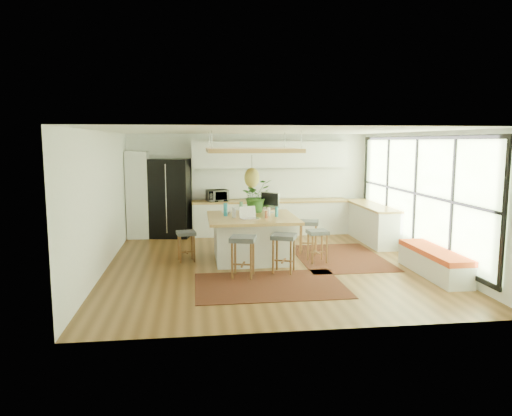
{
  "coord_description": "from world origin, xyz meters",
  "views": [
    {
      "loc": [
        -1.48,
        -9.44,
        2.5
      ],
      "look_at": [
        -0.2,
        0.5,
        1.1
      ],
      "focal_mm": 33.53,
      "sensor_mm": 36.0,
      "label": 1
    }
  ],
  "objects": [
    {
      "name": "rug_near",
      "position": [
        -0.21,
        -1.45,
        0.01
      ],
      "size": [
        2.6,
        1.8,
        0.01
      ],
      "primitive_type": "cube",
      "color": "black",
      "rests_on": "floor"
    },
    {
      "name": "wall_right",
      "position": [
        3.25,
        0.0,
        1.35
      ],
      "size": [
        0.0,
        7.0,
        7.0
      ],
      "primitive_type": "plane",
      "rotation": [
        1.57,
        0.0,
        -1.57
      ],
      "color": "silver",
      "rests_on": "ground"
    },
    {
      "name": "laptop",
      "position": [
        -0.38,
        0.12,
        1.05
      ],
      "size": [
        0.44,
        0.46,
        0.27
      ],
      "primitive_type": null,
      "rotation": [
        0.0,
        0.0,
        0.27
      ],
      "color": "#A5A5AA",
      "rests_on": "island"
    },
    {
      "name": "monitor",
      "position": [
        0.16,
        0.93,
        1.19
      ],
      "size": [
        0.48,
        0.48,
        0.46
      ],
      "primitive_type": null,
      "rotation": [
        0.0,
        0.0,
        -0.78
      ],
      "color": "#A5A5AA",
      "rests_on": "island"
    },
    {
      "name": "backsplash",
      "position": [
        0.55,
        3.48,
        1.35
      ],
      "size": [
        4.2,
        0.02,
        0.8
      ],
      "primitive_type": "cube",
      "color": "white",
      "rests_on": "wall_back"
    },
    {
      "name": "stool_right_back",
      "position": [
        1.03,
        0.85,
        0.35
      ],
      "size": [
        0.55,
        0.55,
        0.74
      ],
      "primitive_type": null,
      "rotation": [
        0.0,
        0.0,
        1.28
      ],
      "color": "#424549",
      "rests_on": "floor"
    },
    {
      "name": "wall_left",
      "position": [
        -3.25,
        0.0,
        1.35
      ],
      "size": [
        0.0,
        7.0,
        7.0
      ],
      "primitive_type": "plane",
      "rotation": [
        1.57,
        0.0,
        1.57
      ],
      "color": "silver",
      "rests_on": "ground"
    },
    {
      "name": "ceiling_panel",
      "position": [
        -0.3,
        0.4,
        2.05
      ],
      "size": [
        1.86,
        1.86,
        0.8
      ],
      "primitive_type": null,
      "color": "olive",
      "rests_on": "ceiling"
    },
    {
      "name": "island_plant",
      "position": [
        -0.13,
        1.07,
        1.21
      ],
      "size": [
        0.95,
        0.97,
        0.57
      ],
      "primitive_type": "imported",
      "rotation": [
        0.0,
        0.0,
        0.6
      ],
      "color": "#1E4C19",
      "rests_on": "island"
    },
    {
      "name": "fridge",
      "position": [
        -2.14,
        3.2,
        0.93
      ],
      "size": [
        1.14,
        0.96,
        2.05
      ],
      "primitive_type": null,
      "rotation": [
        0.0,
        0.0,
        -0.17
      ],
      "color": "black",
      "rests_on": "floor"
    },
    {
      "name": "island_bottle_5",
      "position": [
        0.21,
        0.37,
        1.03
      ],
      "size": [
        0.07,
        0.07,
        0.19
      ],
      "primitive_type": "cylinder",
      "color": "teal",
      "rests_on": "island"
    },
    {
      "name": "window_bench",
      "position": [
        2.95,
        -1.2,
        0.25
      ],
      "size": [
        0.52,
        2.0,
        0.5
      ],
      "primitive_type": null,
      "color": "silver",
      "rests_on": "floor"
    },
    {
      "name": "right_counter_base",
      "position": [
        2.93,
        2.0,
        0.44
      ],
      "size": [
        0.6,
        2.5,
        0.88
      ],
      "primitive_type": "cube",
      "color": "silver",
      "rests_on": "floor"
    },
    {
      "name": "range",
      "position": [
        0.3,
        3.18,
        0.5
      ],
      "size": [
        0.76,
        0.62,
        1.0
      ],
      "primitive_type": null,
      "color": "#A5A5AA",
      "rests_on": "floor"
    },
    {
      "name": "island",
      "position": [
        -0.29,
        0.47,
        0.47
      ],
      "size": [
        1.85,
        1.85,
        0.93
      ],
      "primitive_type": null,
      "color": "olive",
      "rests_on": "floor"
    },
    {
      "name": "window_wall",
      "position": [
        3.22,
        0.0,
        1.4
      ],
      "size": [
        0.1,
        6.2,
        2.6
      ],
      "primitive_type": null,
      "color": "black",
      "rests_on": "wall_right"
    },
    {
      "name": "island_bottle_0",
      "position": [
        -0.84,
        0.57,
        1.03
      ],
      "size": [
        0.07,
        0.07,
        0.19
      ],
      "primitive_type": "cylinder",
      "color": "teal",
      "rests_on": "island"
    },
    {
      "name": "wall_back",
      "position": [
        0.0,
        3.5,
        1.35
      ],
      "size": [
        6.5,
        0.0,
        6.5
      ],
      "primitive_type": "plane",
      "rotation": [
        1.57,
        0.0,
        0.0
      ],
      "color": "silver",
      "rests_on": "ground"
    },
    {
      "name": "microwave",
      "position": [
        -0.89,
        3.15,
        1.11
      ],
      "size": [
        0.61,
        0.42,
        0.37
      ],
      "primitive_type": "imported",
      "rotation": [
        0.0,
        0.0,
        0.23
      ],
      "color": "#A5A5AA",
      "rests_on": "back_counter_top"
    },
    {
      "name": "floor",
      "position": [
        0.0,
        0.0,
        0.0
      ],
      "size": [
        7.0,
        7.0,
        0.0
      ],
      "primitive_type": "plane",
      "color": "#563718",
      "rests_on": "ground"
    },
    {
      "name": "back_counter_base",
      "position": [
        0.55,
        3.18,
        0.44
      ],
      "size": [
        4.2,
        0.6,
        0.88
      ],
      "primitive_type": "cube",
      "color": "silver",
      "rests_on": "floor"
    },
    {
      "name": "rug_right",
      "position": [
        1.61,
        0.37,
        0.01
      ],
      "size": [
        1.8,
        2.6,
        0.01
      ],
      "primitive_type": "cube",
      "color": "black",
      "rests_on": "floor"
    },
    {
      "name": "island_bottle_2",
      "position": [
        -0.04,
        0.17,
        1.03
      ],
      "size": [
        0.07,
        0.07,
        0.19
      ],
      "primitive_type": "cylinder",
      "color": "#9C5134",
      "rests_on": "island"
    },
    {
      "name": "island_bottle_1",
      "position": [
        -0.69,
        0.32,
        1.03
      ],
      "size": [
        0.07,
        0.07,
        0.19
      ],
      "primitive_type": "cylinder",
      "color": "silver",
      "rests_on": "island"
    },
    {
      "name": "pantry",
      "position": [
        -2.95,
        3.18,
        1.12
      ],
      "size": [
        0.55,
        0.6,
        2.25
      ],
      "primitive_type": "cube",
      "color": "silver",
      "rests_on": "floor"
    },
    {
      "name": "island_bowl",
      "position": [
        -0.8,
        0.89,
        0.96
      ],
      "size": [
        0.26,
        0.26,
        0.05
      ],
      "primitive_type": "imported",
      "rotation": [
        0.0,
        0.0,
        -0.29
      ],
      "color": "white",
      "rests_on": "island"
    },
    {
      "name": "stool_near_left",
      "position": [
        -0.62,
        -0.86,
        0.35
      ],
      "size": [
        0.55,
        0.55,
        0.77
      ],
      "primitive_type": null,
      "rotation": [
        0.0,
        0.0,
        -0.25
      ],
      "color": "#424549",
      "rests_on": "floor"
    },
    {
      "name": "stool_near_right",
      "position": [
        0.19,
        -0.65,
        0.35
      ],
      "size": [
        0.58,
        0.58,
        0.75
      ],
      "primitive_type": null,
      "rotation": [
        0.0,
        0.0,
        -0.38
      ],
      "color": "#424549",
      "rests_on": "floor"
    },
    {
      "name": "wall_front",
      "position": [
        0.0,
        -3.5,
        1.35
      ],
      "size": [
        6.5,
        0.0,
        6.5
      ],
      "primitive_type": "plane",
      "rotation": [
        -1.57,
        0.0,
        0.0
      ],
      "color": "silver",
      "rests_on": "ground"
    },
    {
      "name": "island_bottle_3",
      "position": [
        0.06,
        0.52,
        1.03
      ],
      "size": [
        0.07,
        0.07,
        0.19
      ],
      "primitive_type": "cylinder",
      "color": "white",
      "rests_on": "island"
    },
    {
      "name": "upper_cabinets",
      "position": [
        0.55,
        3.32,
        2.15
      ],
      "size": [
        4.2,
        0.34,
        0.7
      ],
      "primitive_type": "cube",
      "color": "silver",
      "rests_on": "wall_back"
    },
    {
      "name": "ceiling",
      "position": [
        0.0,
        0.0,
        2.7
      ],
      "size": [
        7.0,
        7.0,
        0.0
      ],
      "primitive_type": "plane",
      "rotation": [
        3.14,
        0.0,
        0.0
      ],
      "color": "white",
      "rests_on": "ground"
    },
    {
      "name": "back_counter_top",
      "position": [
        0.55,
        3.18,
        0.9
      ],
      "size": [
        4.24,
        0.64,
        0.05
      ],
      "primitive_type": "cube",
      "color": "olive",
      "rests_on": "back_counter_base"
    },
    {
      "name": "stool_right_front",
      "position": [
        1.03,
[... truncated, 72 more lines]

